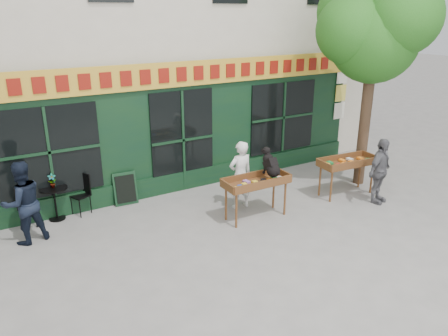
{
  "coord_description": "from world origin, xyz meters",
  "views": [
    {
      "loc": [
        -4.57,
        -7.35,
        4.42
      ],
      "look_at": [
        0.13,
        0.5,
        1.13
      ],
      "focal_mm": 35.0,
      "sensor_mm": 36.0,
      "label": 1
    }
  ],
  "objects_px": {
    "book_cart_center": "(256,184)",
    "dog": "(271,162)",
    "woman": "(240,175)",
    "bistro_table": "(54,197)",
    "book_cart_right": "(348,164)",
    "man_right": "(380,171)",
    "man_left": "(23,203)"
  },
  "relations": [
    {
      "from": "book_cart_center",
      "to": "bistro_table",
      "type": "relative_size",
      "value": 1.99
    },
    {
      "from": "book_cart_center",
      "to": "book_cart_right",
      "type": "height_order",
      "value": "same"
    },
    {
      "from": "man_right",
      "to": "man_left",
      "type": "height_order",
      "value": "man_left"
    },
    {
      "from": "book_cart_right",
      "to": "man_left",
      "type": "distance_m",
      "value": 7.48
    },
    {
      "from": "woman",
      "to": "book_cart_right",
      "type": "height_order",
      "value": "woman"
    },
    {
      "from": "dog",
      "to": "book_cart_right",
      "type": "bearing_deg",
      "value": 0.3
    },
    {
      "from": "bistro_table",
      "to": "dog",
      "type": "bearing_deg",
      "value": -28.06
    },
    {
      "from": "man_right",
      "to": "book_cart_center",
      "type": "bearing_deg",
      "value": 149.58
    },
    {
      "from": "man_right",
      "to": "book_cart_right",
      "type": "bearing_deg",
      "value": 96.72
    },
    {
      "from": "book_cart_center",
      "to": "man_right",
      "type": "xyz_separation_m",
      "value": [
        3.03,
        -0.83,
        -0.02
      ]
    },
    {
      "from": "woman",
      "to": "man_right",
      "type": "relative_size",
      "value": 1.01
    },
    {
      "from": "bistro_table",
      "to": "book_cart_center",
      "type": "bearing_deg",
      "value": -29.61
    },
    {
      "from": "dog",
      "to": "man_left",
      "type": "relative_size",
      "value": 0.35
    },
    {
      "from": "woman",
      "to": "man_left",
      "type": "xyz_separation_m",
      "value": [
        -4.6,
        0.81,
        0.04
      ]
    },
    {
      "from": "book_cart_center",
      "to": "woman",
      "type": "distance_m",
      "value": 0.65
    },
    {
      "from": "dog",
      "to": "man_right",
      "type": "height_order",
      "value": "man_right"
    },
    {
      "from": "woman",
      "to": "bistro_table",
      "type": "relative_size",
      "value": 2.15
    },
    {
      "from": "woman",
      "to": "man_right",
      "type": "xyz_separation_m",
      "value": [
        3.03,
        -1.48,
        -0.01
      ]
    },
    {
      "from": "dog",
      "to": "man_right",
      "type": "bearing_deg",
      "value": -15.22
    },
    {
      "from": "book_cart_center",
      "to": "book_cart_right",
      "type": "xyz_separation_m",
      "value": [
        2.73,
        -0.08,
        0.0
      ]
    },
    {
      "from": "book_cart_center",
      "to": "book_cart_right",
      "type": "relative_size",
      "value": 0.98
    },
    {
      "from": "bistro_table",
      "to": "man_left",
      "type": "distance_m",
      "value": 1.08
    },
    {
      "from": "man_right",
      "to": "man_left",
      "type": "distance_m",
      "value": 7.96
    },
    {
      "from": "dog",
      "to": "book_cart_right",
      "type": "distance_m",
      "value": 2.42
    },
    {
      "from": "book_cart_center",
      "to": "bistro_table",
      "type": "height_order",
      "value": "book_cart_center"
    },
    {
      "from": "woman",
      "to": "bistro_table",
      "type": "distance_m",
      "value": 4.21
    },
    {
      "from": "dog",
      "to": "woman",
      "type": "bearing_deg",
      "value": 117.6
    },
    {
      "from": "book_cart_right",
      "to": "bistro_table",
      "type": "distance_m",
      "value": 7.01
    },
    {
      "from": "book_cart_right",
      "to": "man_right",
      "type": "xyz_separation_m",
      "value": [
        0.3,
        -0.75,
        -0.02
      ]
    },
    {
      "from": "book_cart_center",
      "to": "dog",
      "type": "height_order",
      "value": "dog"
    },
    {
      "from": "woman",
      "to": "book_cart_right",
      "type": "xyz_separation_m",
      "value": [
        2.73,
        -0.73,
        0.01
      ]
    },
    {
      "from": "book_cart_center",
      "to": "bistro_table",
      "type": "distance_m",
      "value": 4.49
    }
  ]
}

